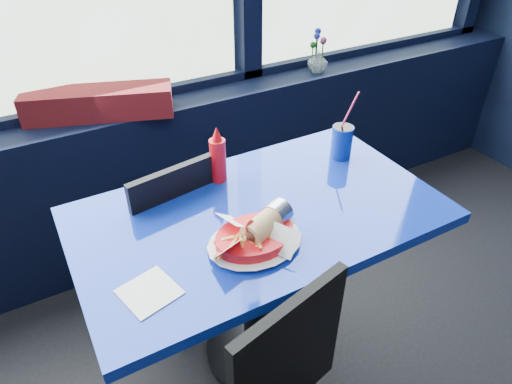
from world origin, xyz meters
name	(u,v)px	position (x,y,z in m)	size (l,w,h in m)	color
window_sill	(117,190)	(0.00, 2.87, 0.40)	(5.00, 0.26, 0.80)	black
near_table	(259,251)	(0.30, 2.00, 0.57)	(1.20, 0.70, 0.75)	black
chair_near_back	(180,231)	(0.12, 2.33, 0.49)	(0.45, 0.45, 0.86)	black
planter_box	(99,103)	(0.00, 2.85, 0.86)	(0.61, 0.15, 0.12)	maroon
flower_vase	(318,59)	(1.11, 2.83, 0.87)	(0.13, 0.13, 0.22)	silver
food_basket	(256,235)	(0.21, 1.86, 0.78)	(0.27, 0.25, 0.10)	red
ketchup_bottle	(218,157)	(0.26, 2.23, 0.84)	(0.06, 0.06, 0.21)	red
soda_cup	(342,141)	(0.75, 2.15, 0.82)	(0.08, 0.08, 0.27)	navy
napkin	(149,292)	(-0.13, 1.83, 0.75)	(0.14, 0.14, 0.00)	white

